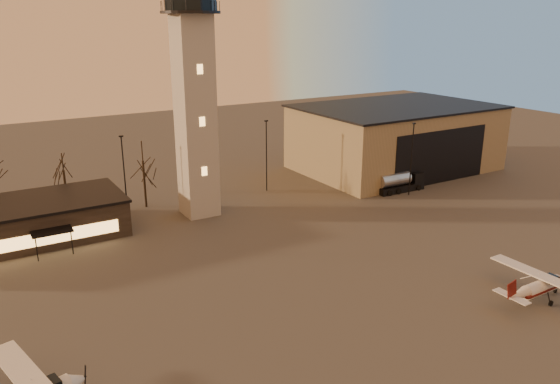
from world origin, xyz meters
name	(u,v)px	position (x,y,z in m)	size (l,w,h in m)	color
ground	(346,320)	(0.00, 0.00, 0.00)	(220.00, 220.00, 0.00)	#413E3C
control_tower	(194,82)	(0.00, 30.00, 16.33)	(6.80, 6.80, 32.60)	#A5A29C
hangar	(395,137)	(36.00, 33.98, 5.15)	(30.60, 20.60, 10.30)	#8F7C5E
terminal	(3,225)	(-21.99, 31.98, 2.16)	(25.40, 12.20, 4.30)	black
light_poles	(199,170)	(0.50, 31.00, 5.41)	(58.50, 12.25, 10.14)	black
tree_row	(67,166)	(-13.70, 39.16, 5.94)	(37.20, 9.20, 8.80)	black
cessna_front	(542,289)	(16.87, -5.96, 1.00)	(8.35, 10.57, 2.93)	silver
fuel_truck	(399,184)	(28.04, 24.00, 1.10)	(7.55, 2.68, 2.77)	black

